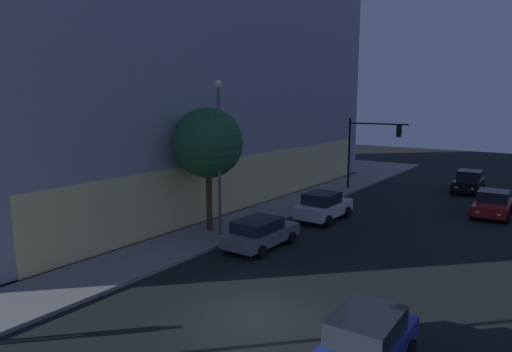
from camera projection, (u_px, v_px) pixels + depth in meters
ground_plane at (257, 319)px, 15.04m from camera, size 120.00×120.00×0.00m
modern_building at (134, 59)px, 35.59m from camera, size 35.75×23.52×21.31m
traffic_light_far_corner at (368, 142)px, 35.67m from camera, size 0.32×4.80×5.69m
street_lamp_sidewalk at (219, 140)px, 22.97m from camera, size 0.44×0.44×8.14m
sidewalk_tree at (208, 143)px, 24.07m from camera, size 3.79×3.79×6.77m
car_blue at (362, 346)px, 11.91m from camera, size 4.83×2.10×1.60m
car_grey at (260, 232)px, 22.28m from camera, size 4.34×2.16×1.51m
car_white at (323, 206)px, 27.41m from camera, size 4.26×2.21×1.76m
car_red at (493, 204)px, 28.43m from camera, size 4.22×2.29×1.61m
car_black at (469, 182)px, 35.76m from camera, size 4.21×2.26×1.76m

